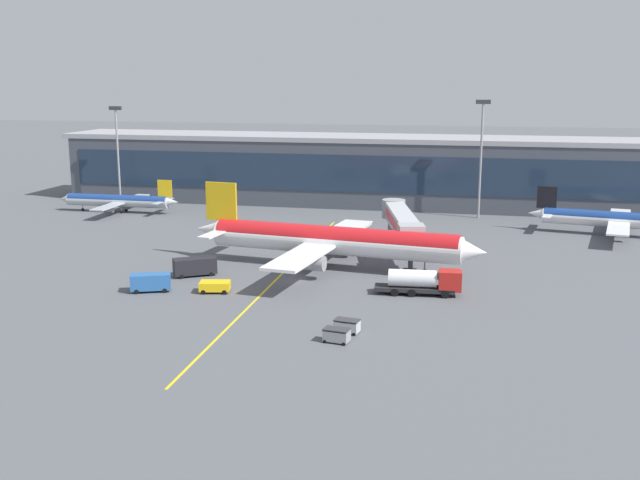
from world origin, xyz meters
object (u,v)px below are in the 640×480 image
Objects in this scene: crew_van at (150,282)px; commuter_jet_far at (118,201)px; baggage_cart_0 at (337,335)px; lavatory_truck at (194,266)px; baggage_cart_1 at (347,326)px; fuel_tanker at (424,281)px; commuter_jet_near at (625,220)px; pushback_tug at (214,286)px; main_airliner at (332,240)px.

crew_van is 0.21× the size of commuter_jet_far.
lavatory_truck is at bearing 138.14° from baggage_cart_0.
baggage_cart_1 is (0.50, 3.16, 0.00)m from baggage_cart_0.
commuter_jet_near reaches higher than fuel_tanker.
baggage_cart_1 is (27.53, -10.19, -0.53)m from crew_van.
lavatory_truck is 1.46× the size of pushback_tug.
fuel_tanker is 2.61× the size of pushback_tug.
lavatory_truck is 55.66m from commuter_jet_far.
pushback_tug is 1.47× the size of baggage_cart_1.
baggage_cart_1 is (19.37, -11.65, -0.07)m from pushback_tug.
fuel_tanker is at bearing 10.10° from crew_van.
crew_van is at bearing -169.87° from pushback_tug.
baggage_cart_0 is at bearing -121.16° from commuter_jet_near.
fuel_tanker is 80.60m from commuter_jet_far.
commuter_jet_near is at bearing 36.10° from main_airliner.
baggage_cart_0 and baggage_cart_1 have the same top height.
fuel_tanker is at bearing 67.36° from baggage_cart_1.
main_airliner is 62.93m from commuter_jet_far.
fuel_tanker is 26.60m from pushback_tug.
baggage_cart_0 is at bearing -48.38° from commuter_jet_far.
pushback_tug is 74.56m from commuter_jet_near.
lavatory_truck reaches higher than baggage_cart_1.
commuter_jet_far reaches higher than crew_van.
baggage_cart_0 is 0.11× the size of commuter_jet_far.
commuter_jet_far is 96.66m from commuter_jet_near.
main_airliner is at bearing 102.51° from baggage_cart_0.
fuel_tanker is 3.83× the size of baggage_cart_1.
crew_van is (-2.56, -8.58, -0.11)m from lavatory_truck.
crew_van is at bearing -142.70° from commuter_jet_near.
commuter_jet_far is (-51.85, 35.63, -1.69)m from main_airliner.
commuter_jet_near is at bearing -1.77° from commuter_jet_far.
fuel_tanker reaches higher than baggage_cart_1.
fuel_tanker is at bearing -4.44° from lavatory_truck.
commuter_jet_near is (96.61, -2.98, 0.45)m from commuter_jet_far.
baggage_cart_0 is 1.00× the size of baggage_cart_1.
main_airliner is 10.44× the size of pushback_tug.
baggage_cart_1 is at bearing -36.92° from lavatory_truck.
baggage_cart_1 is (24.97, -18.77, -0.64)m from lavatory_truck.
crew_van is 1.90× the size of baggage_cart_0.
crew_van is at bearing 159.69° from baggage_cart_1.
lavatory_truck is at bearing -146.74° from commuter_jet_near.
fuel_tanker is at bearing -35.19° from commuter_jet_far.
main_airliner is 55.41m from commuter_jet_near.
commuter_jet_near is (65.07, 49.58, 1.55)m from crew_van.
main_airliner is 26.59m from crew_van.
baggage_cart_0 is (-7.30, -19.46, -0.96)m from fuel_tanker.
baggage_cart_0 is at bearing -110.57° from fuel_tanker.
baggage_cart_1 is at bearing 80.98° from baggage_cart_0.
fuel_tanker is 53.25m from commuter_jet_near.
commuter_jet_far reaches higher than baggage_cart_0.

